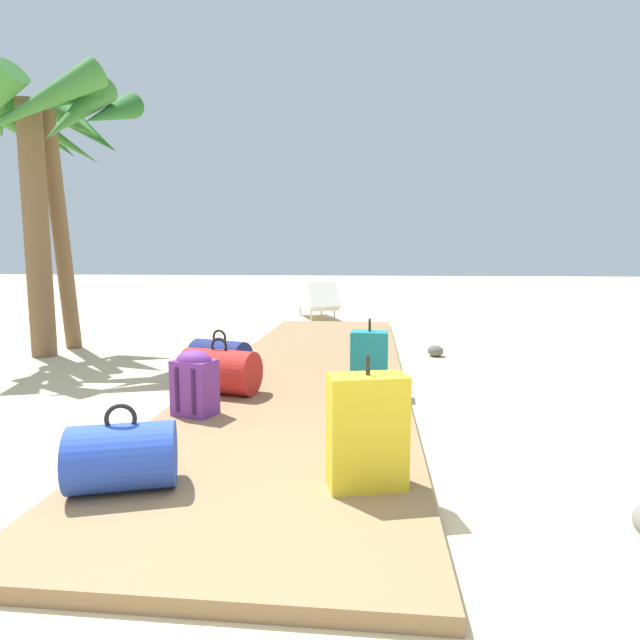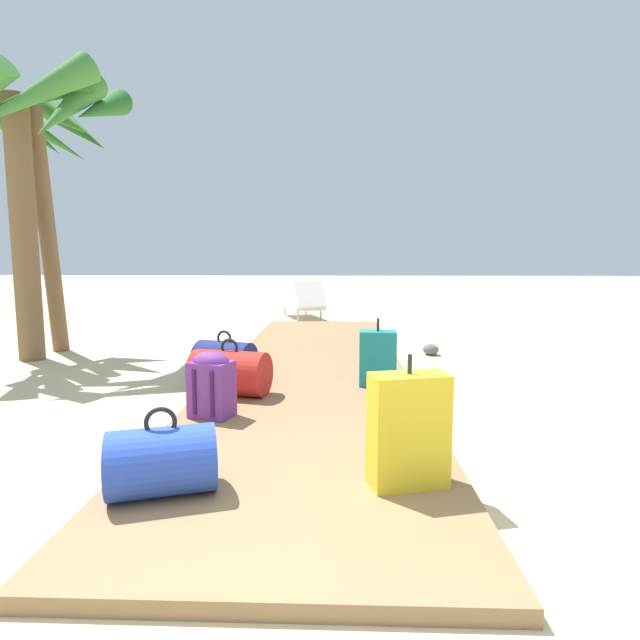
{
  "view_description": "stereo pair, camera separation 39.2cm",
  "coord_description": "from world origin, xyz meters",
  "px_view_note": "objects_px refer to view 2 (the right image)",
  "views": [
    {
      "loc": [
        0.66,
        -1.67,
        1.3
      ],
      "look_at": [
        0.05,
        4.4,
        0.55
      ],
      "focal_mm": 29.07,
      "sensor_mm": 36.0,
      "label": 1
    },
    {
      "loc": [
        0.27,
        -1.69,
        1.3
      ],
      "look_at": [
        0.05,
        4.4,
        0.55
      ],
      "focal_mm": 29.07,
      "sensor_mm": 36.0,
      "label": 2
    }
  ],
  "objects_px": {
    "duffel_bag_red": "(230,373)",
    "suitcase_teal": "(378,358)",
    "backpack_purple": "(211,383)",
    "suitcase_yellow": "(408,430)",
    "palm_tree_near_left": "(46,129)",
    "palm_tree_far_left": "(21,135)",
    "lounge_chair": "(304,303)",
    "duffel_bag_blue": "(162,461)",
    "duffel_bag_navy": "(225,360)"
  },
  "relations": [
    {
      "from": "duffel_bag_red",
      "to": "suitcase_teal",
      "type": "bearing_deg",
      "value": 16.11
    },
    {
      "from": "backpack_purple",
      "to": "suitcase_yellow",
      "type": "relative_size",
      "value": 0.71
    },
    {
      "from": "duffel_bag_red",
      "to": "palm_tree_near_left",
      "type": "distance_m",
      "value": 4.52
    },
    {
      "from": "suitcase_teal",
      "to": "palm_tree_near_left",
      "type": "distance_m",
      "value": 5.27
    },
    {
      "from": "palm_tree_far_left",
      "to": "palm_tree_near_left",
      "type": "height_order",
      "value": "same"
    },
    {
      "from": "palm_tree_near_left",
      "to": "lounge_chair",
      "type": "xyz_separation_m",
      "value": [
        3.06,
        3.98,
        -2.6
      ]
    },
    {
      "from": "backpack_purple",
      "to": "palm_tree_near_left",
      "type": "bearing_deg",
      "value": 133.5
    },
    {
      "from": "duffel_bag_blue",
      "to": "backpack_purple",
      "type": "height_order",
      "value": "backpack_purple"
    },
    {
      "from": "backpack_purple",
      "to": "duffel_bag_navy",
      "type": "xyz_separation_m",
      "value": [
        -0.18,
        1.26,
        -0.08
      ]
    },
    {
      "from": "palm_tree_far_left",
      "to": "duffel_bag_blue",
      "type": "bearing_deg",
      "value": -52.48
    },
    {
      "from": "duffel_bag_blue",
      "to": "palm_tree_near_left",
      "type": "distance_m",
      "value": 5.8
    },
    {
      "from": "suitcase_yellow",
      "to": "lounge_chair",
      "type": "xyz_separation_m",
      "value": [
        -1.09,
        8.08,
        -0.06
      ]
    },
    {
      "from": "backpack_purple",
      "to": "lounge_chair",
      "type": "height_order",
      "value": "lounge_chair"
    },
    {
      "from": "duffel_bag_blue",
      "to": "backpack_purple",
      "type": "relative_size",
      "value": 1.22
    },
    {
      "from": "duffel_bag_red",
      "to": "palm_tree_near_left",
      "type": "height_order",
      "value": "palm_tree_near_left"
    },
    {
      "from": "duffel_bag_blue",
      "to": "lounge_chair",
      "type": "xyz_separation_m",
      "value": [
        0.19,
        8.24,
        0.07
      ]
    },
    {
      "from": "suitcase_teal",
      "to": "palm_tree_far_left",
      "type": "height_order",
      "value": "palm_tree_far_left"
    },
    {
      "from": "duffel_bag_blue",
      "to": "palm_tree_far_left",
      "type": "height_order",
      "value": "palm_tree_far_left"
    },
    {
      "from": "duffel_bag_blue",
      "to": "backpack_purple",
      "type": "bearing_deg",
      "value": 92.68
    },
    {
      "from": "backpack_purple",
      "to": "duffel_bag_navy",
      "type": "bearing_deg",
      "value": 97.95
    },
    {
      "from": "suitcase_teal",
      "to": "duffel_bag_blue",
      "type": "height_order",
      "value": "suitcase_teal"
    },
    {
      "from": "duffel_bag_navy",
      "to": "suitcase_teal",
      "type": "bearing_deg",
      "value": -8.39
    },
    {
      "from": "lounge_chair",
      "to": "duffel_bag_blue",
      "type": "bearing_deg",
      "value": -91.3
    },
    {
      "from": "backpack_purple",
      "to": "lounge_chair",
      "type": "xyz_separation_m",
      "value": [
        0.25,
        6.94,
        -0.02
      ]
    },
    {
      "from": "duffel_bag_blue",
      "to": "palm_tree_far_left",
      "type": "bearing_deg",
      "value": 127.52
    },
    {
      "from": "lounge_chair",
      "to": "suitcase_teal",
      "type": "bearing_deg",
      "value": -79.52
    },
    {
      "from": "suitcase_yellow",
      "to": "suitcase_teal",
      "type": "bearing_deg",
      "value": 89.99
    },
    {
      "from": "backpack_purple",
      "to": "palm_tree_far_left",
      "type": "relative_size",
      "value": 0.14
    },
    {
      "from": "duffel_bag_red",
      "to": "duffel_bag_navy",
      "type": "xyz_separation_m",
      "value": [
        -0.18,
        0.61,
        -0.01
      ]
    },
    {
      "from": "suitcase_yellow",
      "to": "palm_tree_near_left",
      "type": "height_order",
      "value": "palm_tree_near_left"
    },
    {
      "from": "palm_tree_near_left",
      "to": "lounge_chair",
      "type": "relative_size",
      "value": 2.22
    },
    {
      "from": "backpack_purple",
      "to": "suitcase_yellow",
      "type": "xyz_separation_m",
      "value": [
        1.34,
        -1.14,
        0.04
      ]
    },
    {
      "from": "suitcase_yellow",
      "to": "lounge_chair",
      "type": "height_order",
      "value": "lounge_chair"
    },
    {
      "from": "duffel_bag_blue",
      "to": "backpack_purple",
      "type": "xyz_separation_m",
      "value": [
        -0.06,
        1.3,
        0.09
      ]
    },
    {
      "from": "suitcase_yellow",
      "to": "palm_tree_near_left",
      "type": "distance_m",
      "value": 6.38
    },
    {
      "from": "backpack_purple",
      "to": "suitcase_teal",
      "type": "bearing_deg",
      "value": 37.72
    },
    {
      "from": "palm_tree_far_left",
      "to": "lounge_chair",
      "type": "bearing_deg",
      "value": 54.57
    },
    {
      "from": "suitcase_teal",
      "to": "backpack_purple",
      "type": "relative_size",
      "value": 1.27
    },
    {
      "from": "duffel_bag_navy",
      "to": "palm_tree_far_left",
      "type": "distance_m",
      "value": 3.9
    },
    {
      "from": "lounge_chair",
      "to": "palm_tree_far_left",
      "type": "bearing_deg",
      "value": -125.43
    },
    {
      "from": "suitcase_teal",
      "to": "backpack_purple",
      "type": "xyz_separation_m",
      "value": [
        -1.34,
        -1.04,
        0.0
      ]
    },
    {
      "from": "duffel_bag_red",
      "to": "backpack_purple",
      "type": "bearing_deg",
      "value": -90.45
    },
    {
      "from": "duffel_bag_red",
      "to": "backpack_purple",
      "type": "xyz_separation_m",
      "value": [
        -0.01,
        -0.65,
        0.07
      ]
    },
    {
      "from": "suitcase_teal",
      "to": "duffel_bag_red",
      "type": "height_order",
      "value": "suitcase_teal"
    },
    {
      "from": "duffel_bag_blue",
      "to": "suitcase_yellow",
      "type": "distance_m",
      "value": 1.29
    },
    {
      "from": "duffel_bag_navy",
      "to": "lounge_chair",
      "type": "xyz_separation_m",
      "value": [
        0.42,
        5.68,
        0.06
      ]
    },
    {
      "from": "suitcase_teal",
      "to": "duffel_bag_blue",
      "type": "bearing_deg",
      "value": -118.75
    },
    {
      "from": "duffel_bag_red",
      "to": "lounge_chair",
      "type": "relative_size",
      "value": 0.45
    },
    {
      "from": "duffel_bag_blue",
      "to": "suitcase_yellow",
      "type": "relative_size",
      "value": 0.87
    },
    {
      "from": "duffel_bag_blue",
      "to": "palm_tree_near_left",
      "type": "relative_size",
      "value": 0.17
    }
  ]
}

